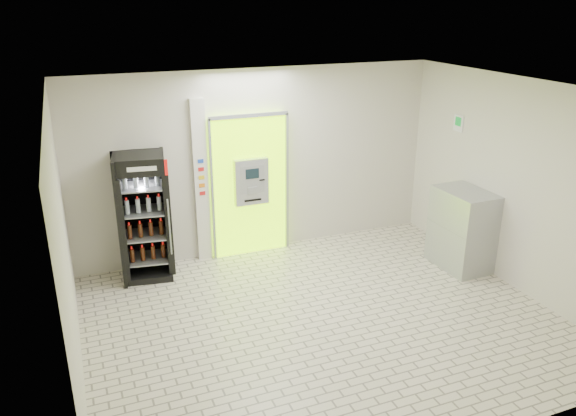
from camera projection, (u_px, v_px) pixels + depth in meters
ground at (323, 320)px, 7.41m from camera, size 6.00×6.00×0.00m
room_shell at (326, 188)px, 6.76m from camera, size 6.00×6.00×6.00m
atm_assembly at (250, 185)px, 9.03m from camera, size 1.30×0.24×2.33m
pillar at (201, 182)px, 8.74m from camera, size 0.22×0.11×2.60m
beverage_cooler at (144, 219)px, 8.31m from camera, size 0.81×0.76×1.91m
steel_cabinet at (462, 229)px, 8.70m from camera, size 0.65×0.95×1.25m
exit_sign at (459, 123)px, 8.92m from camera, size 0.02×0.22×0.26m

